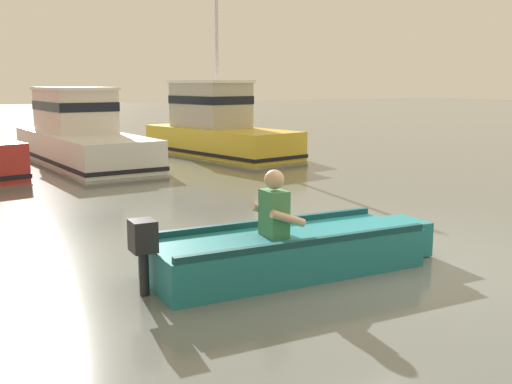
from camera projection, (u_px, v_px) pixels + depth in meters
The scene contains 4 objects.
ground_plane at pixel (393, 258), 7.46m from camera, with size 120.00×120.00×0.00m, color slate.
rowboat_with_person at pixel (291, 250), 6.91m from camera, with size 3.71×1.18×1.19m.
moored_boat_white at pixel (80, 135), 16.51m from camera, with size 2.51×6.69×2.01m.
moored_boat_yellow at pixel (217, 128), 18.17m from camera, with size 2.98×5.71×4.77m.
Camera 1 is at (-4.97, -5.48, 2.12)m, focal length 42.69 mm.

